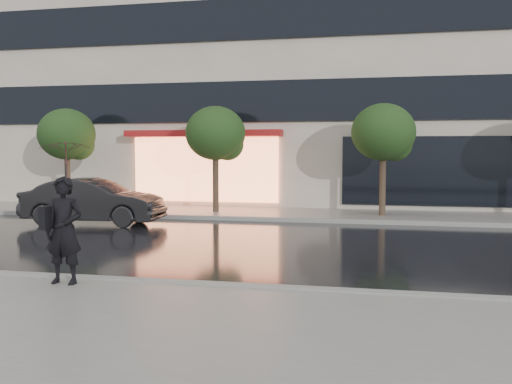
# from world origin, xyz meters

# --- Properties ---
(ground) EXTENTS (120.00, 120.00, 0.00)m
(ground) POSITION_xyz_m (0.00, 0.00, 0.00)
(ground) COLOR black
(ground) RESTS_ON ground
(sidewalk_near) EXTENTS (60.00, 4.50, 0.12)m
(sidewalk_near) POSITION_xyz_m (0.00, -3.25, 0.06)
(sidewalk_near) COLOR slate
(sidewalk_near) RESTS_ON ground
(sidewalk_far) EXTENTS (60.00, 3.50, 0.12)m
(sidewalk_far) POSITION_xyz_m (0.00, 10.25, 0.06)
(sidewalk_far) COLOR slate
(sidewalk_far) RESTS_ON ground
(curb_near) EXTENTS (60.00, 0.25, 0.14)m
(curb_near) POSITION_xyz_m (0.00, -1.00, 0.07)
(curb_near) COLOR gray
(curb_near) RESTS_ON ground
(curb_far) EXTENTS (60.00, 0.25, 0.14)m
(curb_far) POSITION_xyz_m (0.00, 8.50, 0.07)
(curb_far) COLOR gray
(curb_far) RESTS_ON ground
(office_building) EXTENTS (30.00, 12.76, 18.00)m
(office_building) POSITION_xyz_m (-0.00, 17.97, 9.00)
(office_building) COLOR beige
(office_building) RESTS_ON ground
(tree_far_west) EXTENTS (2.20, 2.20, 3.99)m
(tree_far_west) POSITION_xyz_m (-8.94, 10.03, 2.92)
(tree_far_west) COLOR #33261C
(tree_far_west) RESTS_ON ground
(tree_mid_west) EXTENTS (2.20, 2.20, 3.99)m
(tree_mid_west) POSITION_xyz_m (-2.94, 10.03, 2.92)
(tree_mid_west) COLOR #33261C
(tree_mid_west) RESTS_ON ground
(tree_mid_east) EXTENTS (2.20, 2.20, 3.99)m
(tree_mid_east) POSITION_xyz_m (3.06, 10.03, 2.92)
(tree_mid_east) COLOR #33261C
(tree_mid_east) RESTS_ON ground
(parked_car) EXTENTS (4.55, 1.82, 1.47)m
(parked_car) POSITION_xyz_m (-6.10, 6.58, 0.74)
(parked_car) COLOR black
(parked_car) RESTS_ON ground
(pedestrian_with_umbrella) EXTENTS (0.87, 0.89, 2.43)m
(pedestrian_with_umbrella) POSITION_xyz_m (-2.31, -1.50, 1.63)
(pedestrian_with_umbrella) COLOR black
(pedestrian_with_umbrella) RESTS_ON sidewalk_near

